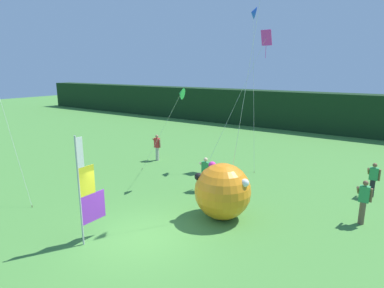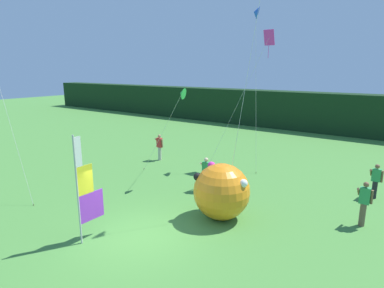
% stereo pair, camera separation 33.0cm
% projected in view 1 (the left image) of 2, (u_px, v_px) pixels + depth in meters
% --- Properties ---
extents(ground_plane, '(120.00, 120.00, 0.00)m').
position_uv_depth(ground_plane, '(143.00, 236.00, 11.49)').
color(ground_plane, '#478438').
extents(distant_treeline, '(80.00, 2.40, 3.67)m').
position_uv_depth(distant_treeline, '(318.00, 112.00, 30.47)').
color(distant_treeline, black).
rests_on(distant_treeline, ground).
extents(banner_flag, '(0.06, 1.03, 3.79)m').
position_uv_depth(banner_flag, '(87.00, 192.00, 10.78)').
color(banner_flag, '#B7B7BC').
rests_on(banner_flag, ground).
extents(person_near_banner, '(0.55, 0.48, 1.63)m').
position_uv_depth(person_near_banner, '(373.00, 179.00, 14.89)').
color(person_near_banner, black).
rests_on(person_near_banner, ground).
extents(person_mid_field, '(0.55, 0.48, 1.76)m').
position_uv_depth(person_mid_field, '(363.00, 201.00, 12.22)').
color(person_mid_field, brown).
rests_on(person_mid_field, ground).
extents(person_far_left, '(0.55, 0.48, 1.70)m').
position_uv_depth(person_far_left, '(157.00, 147.00, 20.87)').
color(person_far_left, '#B7B2A3').
rests_on(person_far_left, ground).
extents(person_far_right, '(0.55, 0.48, 1.67)m').
position_uv_depth(person_far_right, '(206.00, 173.00, 15.66)').
color(person_far_right, brown).
rests_on(person_far_right, ground).
extents(inflatable_balloon, '(2.24, 2.23, 2.23)m').
position_uv_depth(inflatable_balloon, '(223.00, 191.00, 12.70)').
color(inflatable_balloon, orange).
rests_on(inflatable_balloon, ground).
extents(kite_green_delta_0, '(3.55, 0.88, 4.96)m').
position_uv_depth(kite_green_delta_0, '(181.00, 94.00, 15.76)').
color(kite_green_delta_0, brown).
rests_on(kite_green_delta_0, ground).
extents(kite_blue_delta_2, '(1.59, 2.09, 9.35)m').
position_uv_depth(kite_blue_delta_2, '(253.00, 14.00, 18.51)').
color(kite_blue_delta_2, brown).
rests_on(kite_blue_delta_2, ground).
extents(kite_magenta_diamond_4, '(2.36, 3.60, 8.02)m').
position_uv_depth(kite_magenta_diamond_4, '(263.00, 45.00, 18.61)').
color(kite_magenta_diamond_4, brown).
rests_on(kite_magenta_diamond_4, ground).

